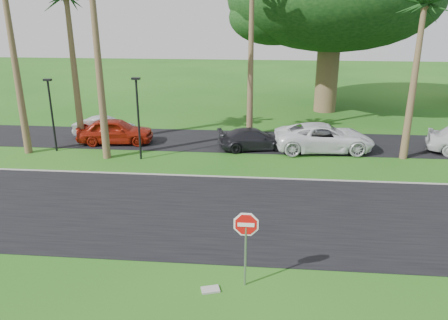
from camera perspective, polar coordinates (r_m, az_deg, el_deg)
ground at (r=16.76m, az=1.50°, el=-9.96°), size 120.00×120.00×0.00m
road at (r=18.52m, az=1.92°, el=-6.92°), size 120.00×8.00×0.02m
parking_strip at (r=28.32m, az=3.21°, el=2.45°), size 120.00×5.00×0.02m
curb at (r=22.22m, az=2.55°, el=-2.29°), size 120.00×0.12×0.06m
stop_sign_near at (r=13.25m, az=2.87°, el=-9.65°), size 1.05×0.07×2.62m
palm_right_near at (r=25.90m, az=24.70°, el=17.63°), size 5.00×5.00×9.50m
streetlight_left at (r=27.70m, az=-21.61°, el=6.06°), size 0.45×0.25×4.34m
streetlight_right at (r=24.74m, az=-11.16°, el=5.97°), size 0.45×0.25×4.64m
car_silver at (r=30.06m, az=-15.30°, el=4.08°), size 4.13×1.69×1.33m
car_red at (r=28.53m, az=-14.00°, el=3.68°), size 4.88×2.37×1.60m
car_dark at (r=26.62m, az=3.91°, el=2.73°), size 4.64×2.77×1.26m
car_minivan at (r=26.87m, az=12.92°, el=2.85°), size 6.10×3.23×1.63m
utility_slab at (r=13.92m, az=-1.79°, el=-16.56°), size 0.63×0.50×0.06m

